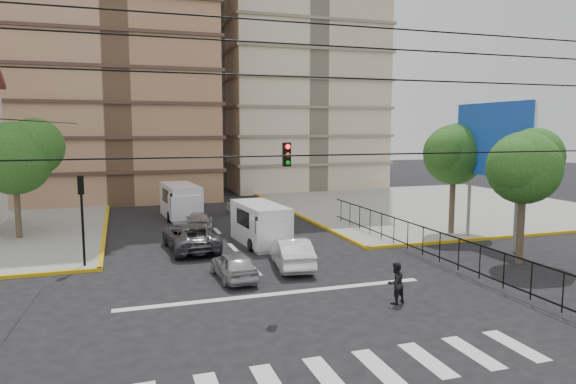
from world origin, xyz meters
name	(u,v)px	position (x,y,z in m)	size (l,w,h in m)	color
ground	(287,303)	(0.00, 0.00, 0.00)	(160.00, 160.00, 0.00)	black
sidewalk_ne	(432,205)	(20.00, 20.00, 0.07)	(26.00, 26.00, 0.15)	gray
crosswalk_stripes	(353,372)	(0.00, -6.00, 0.01)	(12.00, 2.40, 0.01)	silver
stop_line	(278,294)	(0.00, 1.20, 0.01)	(13.00, 0.40, 0.01)	silver
park_fence	(422,258)	(9.00, 4.50, 0.00)	(0.10, 22.50, 1.66)	black
billboard	(494,142)	(14.45, 6.00, 6.00)	(0.36, 6.20, 8.10)	slate
tree_park_a	(525,164)	(13.08, 2.01, 5.01)	(4.41, 3.60, 6.83)	#473828
tree_park_c	(455,152)	(14.09, 9.01, 5.34)	(4.65, 3.80, 7.25)	#473828
tree_tudor	(16,155)	(-11.90, 16.01, 5.22)	(5.39, 4.40, 7.43)	#473828
traffic_light_nw	(82,205)	(-7.80, 7.80, 3.11)	(0.28, 0.22, 4.40)	black
traffic_light_hanging	(305,154)	(0.00, -2.04, 5.90)	(18.00, 9.12, 0.92)	black
van_right_lane	(261,225)	(1.74, 10.11, 1.16)	(2.50, 5.44, 2.38)	silver
van_left_lane	(181,202)	(-1.68, 20.74, 1.24)	(2.71, 5.83, 2.55)	silver
car_silver_front_left	(234,265)	(-1.27, 3.84, 0.63)	(1.50, 3.72, 1.27)	#A7A7AB
car_white_front_right	(291,253)	(1.83, 4.88, 0.74)	(1.56, 4.49, 1.48)	white
car_grey_mid_left	(190,237)	(-2.38, 10.11, 0.76)	(2.51, 5.45, 1.51)	#4F5156
car_silver_rear_left	(199,221)	(-1.08, 15.68, 0.61)	(1.71, 4.20, 1.22)	#ABABAF
car_darkgrey_mid_right	(262,217)	(3.27, 15.51, 0.69)	(1.63, 4.05, 1.38)	#242426
car_white_rear_right	(241,207)	(2.98, 21.00, 0.63)	(1.34, 3.83, 1.26)	white
pedestrian_crosswalk	(396,283)	(4.02, -1.33, 0.81)	(0.79, 0.62, 1.63)	black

